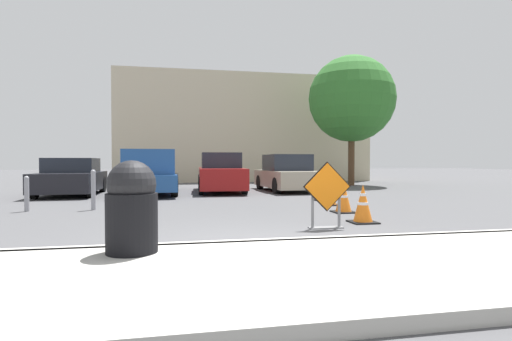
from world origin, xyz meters
The scene contains 17 objects.
ground_plane centered at (0.00, 10.00, 0.00)m, with size 96.00×96.00×0.00m, color #4C4C4F.
sidewalk_strip centered at (0.00, -1.41, 0.07)m, with size 24.31×2.83×0.14m.
curb_lip centered at (0.00, 0.00, 0.07)m, with size 24.31×0.20×0.14m.
road_closed_sign centered at (1.62, 1.48, 0.64)m, with size 0.90×0.20×1.21m.
traffic_cone_nearest centered at (2.57, 1.98, 0.37)m, with size 0.50×0.50×0.76m.
traffic_cone_second centered at (2.85, 3.54, 0.37)m, with size 0.51×0.51×0.76m.
traffic_cone_third centered at (3.13, 5.06, 0.32)m, with size 0.43×0.43×0.66m.
traffic_cone_fourth centered at (3.41, 6.43, 0.36)m, with size 0.53×0.53×0.73m.
parked_car_nearest centered at (-4.78, 10.14, 0.62)m, with size 2.01×4.14×1.34m.
pickup_truck centered at (-2.03, 9.99, 0.74)m, with size 2.11×5.59×1.62m.
parked_car_second centered at (0.69, 10.63, 0.71)m, with size 1.94×4.49×1.56m.
parked_car_third centered at (3.43, 10.51, 0.68)m, with size 2.04×4.16×1.50m.
trash_bin centered at (-1.56, -0.44, 0.68)m, with size 0.60×0.60×1.09m.
bollard_nearest centered at (-3.09, 5.23, 0.53)m, with size 0.12×0.12×1.01m.
bollard_second centered at (-4.61, 5.23, 0.46)m, with size 0.12×0.12×0.86m.
building_facade_backdrop centered at (3.12, 20.19, 3.23)m, with size 15.34×5.00×6.47m.
street_tree_behind_lot centered at (7.63, 13.53, 4.36)m, with size 4.32×4.32×6.53m.
Camera 1 is at (-1.04, -5.32, 1.22)m, focal length 28.00 mm.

